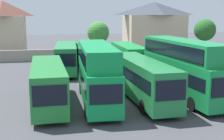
{
  "coord_description": "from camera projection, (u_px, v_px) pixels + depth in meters",
  "views": [
    {
      "loc": [
        -6.1,
        -24.41,
        7.25
      ],
      "look_at": [
        0.0,
        3.0,
        2.14
      ],
      "focal_mm": 49.79,
      "sensor_mm": 36.0,
      "label": 1
    }
  ],
  "objects": [
    {
      "name": "bus_7",
      "position": [
        128.0,
        56.0,
        40.22
      ],
      "size": [
        2.95,
        10.54,
        3.29
      ],
      "rotation": [
        0.0,
        0.0,
        -1.6
      ],
      "color": "#148C38",
      "rests_on": "ground"
    },
    {
      "name": "bus_4",
      "position": [
        183.0,
        66.0,
        26.82
      ],
      "size": [
        3.32,
        11.91,
        5.03
      ],
      "rotation": [
        0.0,
        0.0,
        -1.51
      ],
      "color": "#178641",
      "rests_on": "ground"
    },
    {
      "name": "house_terrace_left",
      "position": [
        4.0,
        27.0,
        54.67
      ],
      "size": [
        7.69,
        7.5,
        9.51
      ],
      "color": "#C6B293",
      "rests_on": "ground"
    },
    {
      "name": "bus_2",
      "position": [
        97.0,
        71.0,
        25.14
      ],
      "size": [
        3.17,
        11.12,
        4.78
      ],
      "rotation": [
        0.0,
        0.0,
        -1.64
      ],
      "color": "#0F8D41",
      "rests_on": "ground"
    },
    {
      "name": "tree_behind_wall",
      "position": [
        98.0,
        33.0,
        51.72
      ],
      "size": [
        3.67,
        3.67,
        6.0
      ],
      "color": "brown",
      "rests_on": "ground"
    },
    {
      "name": "tree_left_of_lot",
      "position": [
        205.0,
        30.0,
        50.95
      ],
      "size": [
        3.57,
        3.57,
        6.41
      ],
      "color": "brown",
      "rests_on": "ground"
    },
    {
      "name": "bus_5",
      "position": [
        66.0,
        56.0,
        38.7
      ],
      "size": [
        3.35,
        10.81,
        3.49
      ],
      "rotation": [
        0.0,
        0.0,
        -1.65
      ],
      "color": "#228040",
      "rests_on": "ground"
    },
    {
      "name": "house_terrace_centre",
      "position": [
        154.0,
        27.0,
        59.82
      ],
      "size": [
        11.54,
        7.01,
        9.43
      ],
      "color": "#C6B293",
      "rests_on": "ground"
    },
    {
      "name": "ground",
      "position": [
        89.0,
        66.0,
        43.33
      ],
      "size": [
        140.0,
        140.0,
        0.0
      ],
      "primitive_type": "plane",
      "color": "#424247"
    },
    {
      "name": "depot_boundary_wall",
      "position": [
        83.0,
        54.0,
        49.26
      ],
      "size": [
        56.0,
        0.5,
        1.8
      ],
      "primitive_type": "cube",
      "color": "gray",
      "rests_on": "ground"
    },
    {
      "name": "bus_3",
      "position": [
        142.0,
        77.0,
        26.13
      ],
      "size": [
        2.6,
        11.81,
        3.42
      ],
      "rotation": [
        0.0,
        0.0,
        -1.56
      ],
      "color": "#207A3C",
      "rests_on": "ground"
    },
    {
      "name": "bus_1",
      "position": [
        48.0,
        82.0,
        24.63
      ],
      "size": [
        2.6,
        10.9,
        3.33
      ],
      "rotation": [
        0.0,
        0.0,
        -1.57
      ],
      "color": "#207B32",
      "rests_on": "ground"
    },
    {
      "name": "bus_6",
      "position": [
        90.0,
        57.0,
        39.22
      ],
      "size": [
        2.94,
        11.22,
        3.34
      ],
      "rotation": [
        0.0,
        0.0,
        -1.52
      ],
      "color": "#16893B",
      "rests_on": "ground"
    }
  ]
}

